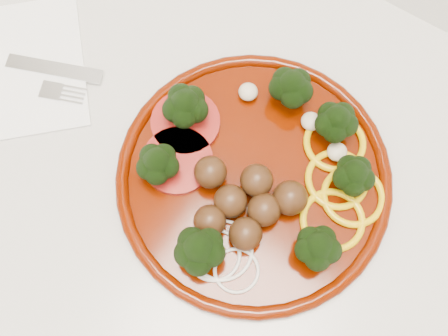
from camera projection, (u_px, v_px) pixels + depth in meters
The scene contains 3 objects.
counter at pixel (292, 306), 0.98m from camera, with size 2.40×0.60×0.90m.
plate at pixel (256, 177), 0.57m from camera, with size 0.29×0.29×0.06m.
napkin at pixel (8, 70), 0.63m from camera, with size 0.17×0.17×0.00m, color white.
Camera 1 is at (-0.05, 1.56, 1.46)m, focal length 45.00 mm.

